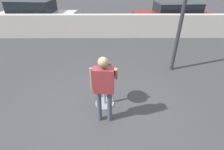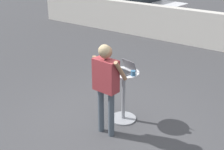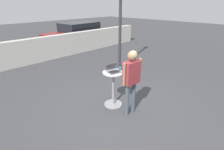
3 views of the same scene
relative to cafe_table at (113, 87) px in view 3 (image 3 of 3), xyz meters
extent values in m
plane|color=#3D3D3F|center=(-0.06, -0.40, -0.55)|extent=(50.00, 50.00, 0.00)
cube|color=beige|center=(-0.06, 5.45, 0.04)|extent=(15.07, 0.35, 1.19)
cylinder|color=gray|center=(0.00, 0.00, -0.54)|extent=(0.52, 0.52, 0.03)
cylinder|color=gray|center=(0.00, 0.00, -0.04)|extent=(0.07, 0.07, 0.97)
cylinder|color=#B7B7BC|center=(0.00, 0.00, 0.45)|extent=(0.59, 0.59, 0.02)
cube|color=#515156|center=(0.00, -0.03, 0.47)|extent=(0.37, 0.30, 0.02)
cube|color=black|center=(0.00, -0.03, 0.48)|extent=(0.32, 0.25, 0.00)
cube|color=#515156|center=(0.04, 0.12, 0.58)|extent=(0.34, 0.16, 0.20)
cube|color=white|center=(0.03, 0.12, 0.58)|extent=(0.31, 0.14, 0.18)
cylinder|color=#336084|center=(0.23, -0.04, 0.51)|extent=(0.09, 0.09, 0.10)
torus|color=#336084|center=(0.29, -0.04, 0.51)|extent=(0.04, 0.01, 0.04)
cylinder|color=#424C56|center=(-0.10, -0.59, -0.12)|extent=(0.11, 0.11, 0.87)
cylinder|color=#424C56|center=(0.14, -0.60, -0.12)|extent=(0.11, 0.11, 0.87)
cube|color=maroon|center=(0.02, -0.59, 0.61)|extent=(0.46, 0.25, 0.58)
sphere|color=#936B4C|center=(0.02, -0.59, 1.04)|extent=(0.23, 0.23, 0.23)
sphere|color=#9E8966|center=(0.02, -0.62, 1.06)|extent=(0.21, 0.21, 0.21)
cylinder|color=#936B4C|center=(-0.24, -0.58, 0.63)|extent=(0.07, 0.07, 0.55)
cylinder|color=#936B4C|center=(0.28, -0.53, 0.73)|extent=(0.09, 0.33, 0.42)
cube|color=maroon|center=(3.84, 7.04, 0.09)|extent=(4.62, 2.12, 0.64)
cube|color=black|center=(4.06, 7.05, 0.69)|extent=(2.58, 1.76, 0.55)
cylinder|color=black|center=(2.50, 6.08, -0.20)|extent=(0.72, 0.27, 0.71)
cylinder|color=black|center=(2.38, 7.80, -0.20)|extent=(0.72, 0.27, 0.71)
cylinder|color=black|center=(5.29, 6.27, -0.20)|extent=(0.72, 0.27, 0.71)
cylinder|color=black|center=(5.17, 7.99, -0.20)|extent=(0.72, 0.27, 0.71)
cylinder|color=#2D2D33|center=(2.41, 1.91, 1.59)|extent=(0.12, 0.12, 4.28)
camera|label=1|loc=(0.18, -3.70, 2.66)|focal=28.00mm
camera|label=2|loc=(2.95, -4.51, 2.72)|focal=50.00mm
camera|label=3|loc=(-3.17, -3.01, 2.20)|focal=28.00mm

